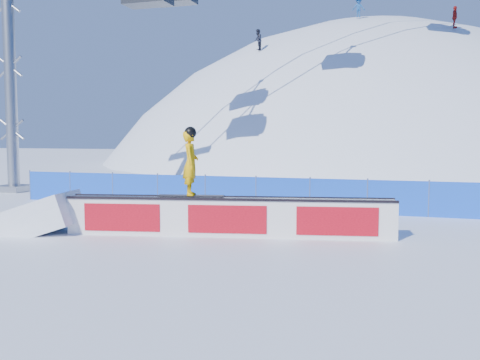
% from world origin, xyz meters
% --- Properties ---
extents(ground, '(160.00, 160.00, 0.00)m').
position_xyz_m(ground, '(0.00, 0.00, 0.00)').
color(ground, white).
rests_on(ground, ground).
extents(snow_hill, '(64.00, 64.00, 64.00)m').
position_xyz_m(snow_hill, '(0.00, 42.00, -18.00)').
color(snow_hill, white).
rests_on(snow_hill, ground).
extents(safety_fence, '(22.05, 0.05, 1.30)m').
position_xyz_m(safety_fence, '(0.00, 4.50, 0.60)').
color(safety_fence, blue).
rests_on(safety_fence, ground).
extents(rail_box, '(8.82, 2.37, 1.06)m').
position_xyz_m(rail_box, '(-0.26, -0.73, 0.52)').
color(rail_box, white).
rests_on(rail_box, ground).
extents(snow_ramp, '(2.86, 2.10, 1.62)m').
position_xyz_m(snow_ramp, '(-5.69, -1.83, 0.00)').
color(snow_ramp, white).
rests_on(snow_ramp, ground).
extents(snowboarder, '(1.84, 0.74, 1.90)m').
position_xyz_m(snowboarder, '(-1.27, -0.93, 2.00)').
color(snowboarder, black).
rests_on(snowboarder, rail_box).
extents(distant_skiers, '(21.35, 6.87, 6.02)m').
position_xyz_m(distant_skiers, '(2.20, 30.60, 11.53)').
color(distant_skiers, black).
rests_on(distant_skiers, ground).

